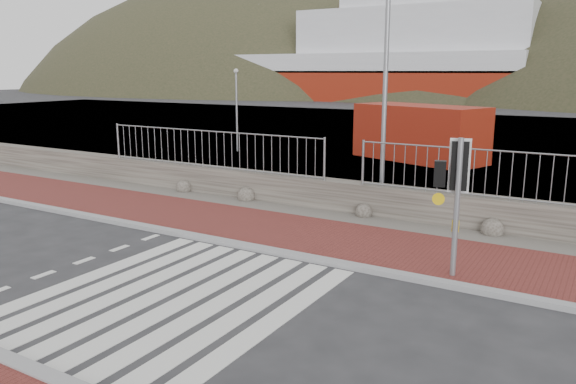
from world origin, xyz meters
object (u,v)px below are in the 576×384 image
Objects in this scene: shipping_container at (419,133)px; traffic_signal_far at (456,178)px; streetlight at (390,59)px; ferry at (369,61)px.

traffic_signal_far is at bearing -49.04° from shipping_container.
shipping_container is at bearing 115.46° from streetlight.
ferry is at bearing 135.87° from shipping_container.
traffic_signal_far is 15.36m from shipping_container.
shipping_container is (-5.30, 14.40, -0.77)m from traffic_signal_far.
traffic_signal_far is (28.73, -64.43, -3.35)m from ferry.
streetlight is at bearing -66.85° from ferry.
traffic_signal_far is 0.36× the size of streetlight.
ferry is 17.95× the size of traffic_signal_far.
ferry is at bearing -80.21° from traffic_signal_far.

